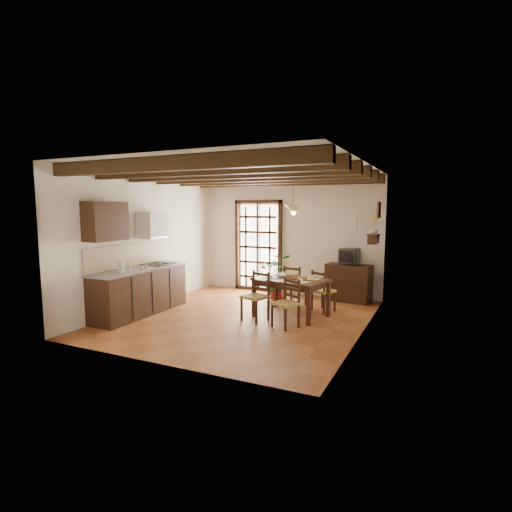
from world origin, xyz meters
The scene contains 25 objects.
ground_plane centered at (0.00, 0.00, 0.00)m, with size 5.00×5.00×0.00m, color brown.
room_shell centered at (0.00, 0.00, 1.82)m, with size 4.52×5.02×2.81m.
ceiling_beams centered at (0.00, 0.00, 2.69)m, with size 4.50×4.34×0.20m.
french_door centered at (-0.80, 2.45, 1.18)m, with size 1.26×0.11×2.32m.
kitchen_counter centered at (-1.96, -0.60, 0.47)m, with size 0.64×2.25×1.38m.
upper_cabinet centered at (-2.08, -1.30, 1.85)m, with size 0.35×0.80×0.70m, color black.
range_hood centered at (-2.05, -0.05, 1.73)m, with size 0.38×0.60×0.54m.
counter_items centered at (-1.95, -0.51, 0.96)m, with size 0.50×1.43×0.25m.
dining_table centered at (0.78, 0.54, 0.64)m, with size 1.50×1.13×0.73m.
chair_near_left centered at (0.31, -0.06, 0.29)m, with size 0.52×0.50×0.92m.
chair_near_right centered at (0.97, -0.21, 0.27)m, with size 0.52×0.51×0.86m.
chair_far_left centered at (0.60, 1.28, 0.28)m, with size 0.45×0.43×0.88m.
chair_far_right centered at (1.26, 1.14, 0.26)m, with size 0.51×0.51×0.84m.
table_setting centered at (0.78, 0.54, 0.74)m, with size 0.98×0.65×0.09m.
table_bowl centered at (0.56, 0.63, 0.76)m, with size 0.22×0.22×0.05m, color white.
sideboard centered at (1.54, 2.23, 0.42)m, with size 0.98×0.44×0.83m, color black.
crt_tv centered at (1.54, 2.22, 1.02)m, with size 0.43×0.41×0.33m.
fuse_box centered at (1.50, 2.48, 1.75)m, with size 0.25×0.03×0.32m, color white.
plant_pot centered at (-0.06, 1.81, 0.11)m, with size 0.34×0.34×0.21m, color maroon.
potted_plant centered at (-0.06, 1.81, 0.57)m, with size 2.02×1.73×2.25m, color #144C19.
wall_shelf centered at (2.14, 1.60, 1.51)m, with size 0.20×0.42×0.20m.
shelf_vase centered at (2.14, 1.60, 1.65)m, with size 0.15×0.15×0.15m, color #B2BFB2.
shelf_flowers centered at (2.14, 1.60, 1.86)m, with size 0.14×0.14×0.36m.
framed_picture centered at (2.22, 1.60, 2.05)m, with size 0.03×0.32×0.32m.
pendant_lamp centered at (0.78, 0.64, 2.08)m, with size 0.36×0.36×0.84m.
Camera 1 is at (3.40, -6.62, 2.10)m, focal length 28.00 mm.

